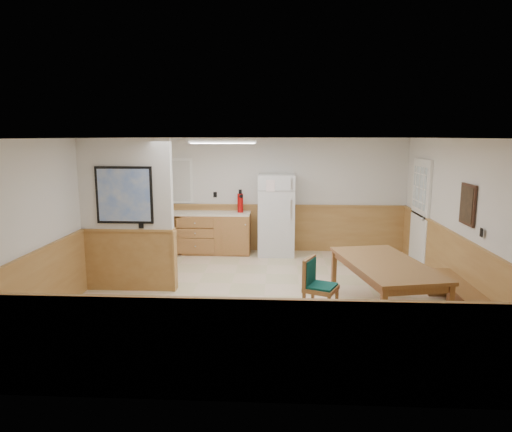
# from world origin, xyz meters

# --- Properties ---
(ground) EXTENTS (6.00, 6.00, 0.00)m
(ground) POSITION_xyz_m (0.00, 0.00, 0.00)
(ground) COLOR beige
(ground) RESTS_ON ground
(ceiling) EXTENTS (6.00, 6.00, 0.02)m
(ceiling) POSITION_xyz_m (0.00, 0.00, 2.50)
(ceiling) COLOR white
(ceiling) RESTS_ON back_wall
(back_wall) EXTENTS (6.00, 0.02, 2.50)m
(back_wall) POSITION_xyz_m (0.00, 3.00, 1.25)
(back_wall) COLOR silver
(back_wall) RESTS_ON ground
(right_wall) EXTENTS (0.02, 6.00, 2.50)m
(right_wall) POSITION_xyz_m (3.00, 0.00, 1.25)
(right_wall) COLOR silver
(right_wall) RESTS_ON ground
(left_wall) EXTENTS (0.02, 6.00, 2.50)m
(left_wall) POSITION_xyz_m (-3.00, 0.00, 1.25)
(left_wall) COLOR silver
(left_wall) RESTS_ON ground
(wainscot_back) EXTENTS (6.00, 0.04, 1.00)m
(wainscot_back) POSITION_xyz_m (0.00, 2.98, 0.50)
(wainscot_back) COLOR #B48748
(wainscot_back) RESTS_ON ground
(wainscot_right) EXTENTS (0.04, 6.00, 1.00)m
(wainscot_right) POSITION_xyz_m (2.98, 0.00, 0.50)
(wainscot_right) COLOR #B48748
(wainscot_right) RESTS_ON ground
(wainscot_left) EXTENTS (0.04, 6.00, 1.00)m
(wainscot_left) POSITION_xyz_m (-2.98, 0.00, 0.50)
(wainscot_left) COLOR #B48748
(wainscot_left) RESTS_ON ground
(partition_wall) EXTENTS (1.50, 0.20, 2.50)m
(partition_wall) POSITION_xyz_m (-2.25, 0.19, 1.23)
(partition_wall) COLOR silver
(partition_wall) RESTS_ON ground
(kitchen_counter) EXTENTS (2.20, 0.61, 1.00)m
(kitchen_counter) POSITION_xyz_m (-1.21, 2.68, 0.46)
(kitchen_counter) COLOR #A4613A
(kitchen_counter) RESTS_ON ground
(exterior_door) EXTENTS (0.07, 1.02, 2.15)m
(exterior_door) POSITION_xyz_m (2.96, 1.90, 1.05)
(exterior_door) COLOR white
(exterior_door) RESTS_ON ground
(kitchen_window) EXTENTS (0.80, 0.04, 1.00)m
(kitchen_window) POSITION_xyz_m (-2.10, 2.98, 1.55)
(kitchen_window) COLOR white
(kitchen_window) RESTS_ON back_wall
(wall_painting) EXTENTS (0.04, 0.50, 0.60)m
(wall_painting) POSITION_xyz_m (2.97, -0.30, 1.55)
(wall_painting) COLOR #372116
(wall_painting) RESTS_ON right_wall
(fluorescent_fixture) EXTENTS (1.20, 0.30, 0.09)m
(fluorescent_fixture) POSITION_xyz_m (-0.80, 1.30, 2.45)
(fluorescent_fixture) COLOR white
(fluorescent_fixture) RESTS_ON ceiling
(refrigerator) EXTENTS (0.77, 0.72, 1.74)m
(refrigerator) POSITION_xyz_m (0.17, 2.63, 0.87)
(refrigerator) COLOR silver
(refrigerator) RESTS_ON ground
(dining_table) EXTENTS (1.40, 2.17, 0.75)m
(dining_table) POSITION_xyz_m (1.76, -0.62, 0.66)
(dining_table) COLOR olive
(dining_table) RESTS_ON ground
(dining_bench) EXTENTS (0.37, 1.64, 0.45)m
(dining_bench) POSITION_xyz_m (2.80, -0.64, 0.34)
(dining_bench) COLOR olive
(dining_bench) RESTS_ON ground
(dining_chair) EXTENTS (0.69, 0.59, 0.85)m
(dining_chair) POSITION_xyz_m (0.75, -0.82, 0.50)
(dining_chair) COLOR olive
(dining_chair) RESTS_ON ground
(fire_extinguisher) EXTENTS (0.16, 0.16, 0.50)m
(fire_extinguisher) POSITION_xyz_m (-0.62, 2.73, 1.12)
(fire_extinguisher) COLOR #A90909
(fire_extinguisher) RESTS_ON kitchen_counter
(soap_bottle) EXTENTS (0.09, 0.09, 0.23)m
(soap_bottle) POSITION_xyz_m (-2.29, 2.73, 1.01)
(soap_bottle) COLOR #198A2C
(soap_bottle) RESTS_ON kitchen_counter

